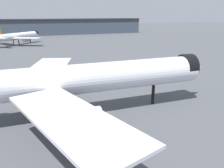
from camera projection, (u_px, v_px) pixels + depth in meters
The scene contains 5 objects.
ground at pixel (96, 113), 51.18m from camera, with size 900.00×900.00×0.00m, color #4C4F54.
airliner_near_gate at pixel (75, 80), 47.77m from camera, with size 66.10×60.56×18.43m.
airliner_far_taxiway at pixel (17, 36), 162.33m from camera, with size 36.09×38.34×13.80m.
terminal_building at pixel (49, 27), 241.38m from camera, with size 201.09×31.09×30.85m.
traffic_cone_near_nose at pixel (27, 76), 81.28m from camera, with size 0.48×0.48×0.60m, color #F2600C.
Camera 1 is at (-12.86, -45.26, 21.49)m, focal length 36.34 mm.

